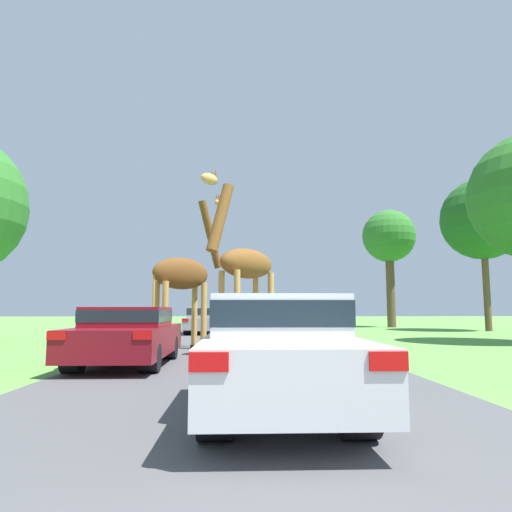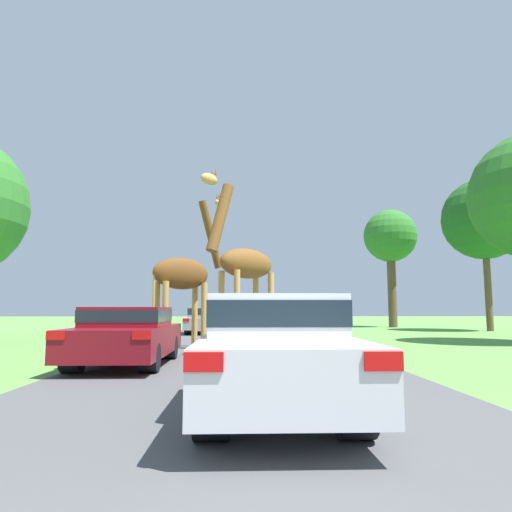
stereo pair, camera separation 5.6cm
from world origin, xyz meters
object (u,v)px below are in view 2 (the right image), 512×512
tree_right_cluster (390,238)px  giraffe_companion (185,277)px  car_lead_maroon (273,347)px  car_verge_right (215,317)px  car_queue_right (205,319)px  giraffe_near_road (243,265)px  car_queue_left (285,325)px  car_far_ahead (127,334)px  tree_centre_back (484,219)px

tree_right_cluster → giraffe_companion: bearing=-125.5°
car_lead_maroon → car_verge_right: car_lead_maroon is taller
car_verge_right → giraffe_companion: bearing=-90.2°
car_queue_right → tree_right_cluster: tree_right_cluster is taller
giraffe_near_road → tree_right_cluster: (10.52, 18.78, 3.80)m
car_queue_left → car_queue_right: bearing=114.5°
giraffe_near_road → car_far_ahead: bearing=85.0°
car_far_ahead → car_queue_left: bearing=55.0°
car_verge_right → car_queue_right: bearing=-91.7°
car_queue_right → tree_centre_back: 17.18m
giraffe_companion → car_queue_left: 4.26m
car_far_ahead → car_queue_right: bearing=87.1°
giraffe_near_road → tree_centre_back: tree_centre_back is taller
car_lead_maroon → car_queue_left: bearing=83.5°
giraffe_companion → car_far_ahead: (-0.80, -3.80, -1.56)m
car_queue_left → car_verge_right: (-3.28, 13.72, 0.08)m
giraffe_near_road → car_verge_right: 17.54m
car_queue_right → car_verge_right: car_verge_right is taller
car_lead_maroon → car_far_ahead: 5.41m
tree_centre_back → car_far_ahead: bearing=-137.6°
car_queue_left → car_lead_maroon: bearing=-96.5°
car_queue_right → car_queue_left: car_queue_right is taller
giraffe_companion → car_queue_right: size_ratio=1.14×
car_queue_right → car_far_ahead: (-0.69, -13.51, -0.04)m
car_queue_left → tree_centre_back: 16.77m
giraffe_near_road → car_far_ahead: 3.89m
car_queue_right → tree_right_cluster: bearing=31.2°
car_far_ahead → tree_centre_back: size_ratio=0.47×
tree_centre_back → tree_right_cluster: 6.82m
giraffe_companion → giraffe_near_road: bearing=10.4°
giraffe_near_road → car_queue_right: bearing=-36.3°
car_lead_maroon → tree_centre_back: size_ratio=0.52×
car_lead_maroon → tree_centre_back: 24.85m
car_far_ahead → tree_right_cluster: bearing=58.1°
giraffe_companion → tree_centre_back: (15.98, 11.50, 4.22)m
giraffe_companion → car_verge_right: (0.07, 15.85, -1.49)m
car_queue_left → car_far_ahead: size_ratio=1.15×
car_queue_left → car_far_ahead: 7.23m
tree_centre_back → tree_right_cluster: (-3.65, 5.75, -0.21)m
giraffe_near_road → tree_right_cluster: size_ratio=0.60×
car_lead_maroon → car_queue_right: size_ratio=1.04×
giraffe_near_road → car_queue_right: (-1.92, 11.23, -1.74)m
tree_centre_back → tree_right_cluster: bearing=122.4°
giraffe_near_road → tree_centre_back: 19.66m
giraffe_near_road → tree_right_cluster: 21.85m
giraffe_near_road → giraffe_companion: (-1.81, 1.52, -0.21)m
car_lead_maroon → tree_right_cluster: (10.18, 25.59, 5.50)m
giraffe_near_road → tree_centre_back: size_ratio=0.56×
car_far_ahead → car_verge_right: car_verge_right is taller
giraffe_near_road → giraffe_companion: size_ratio=0.97×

